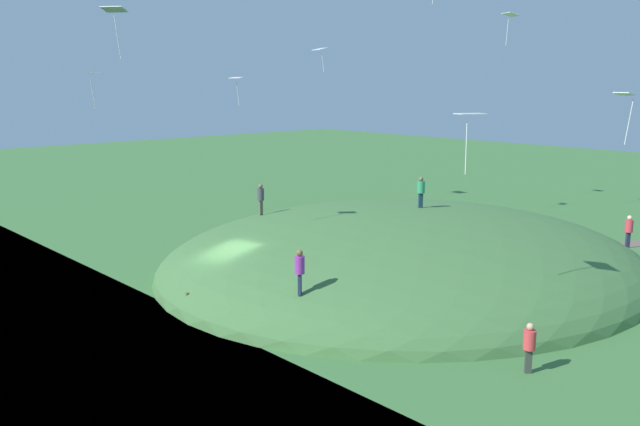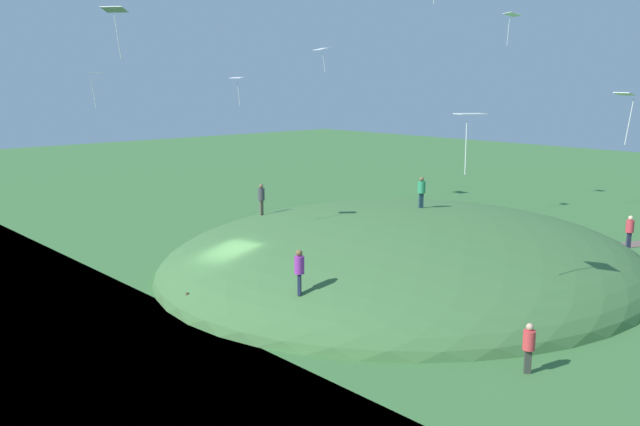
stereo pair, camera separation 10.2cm
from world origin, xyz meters
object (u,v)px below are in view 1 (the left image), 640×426
Objects in this scene: kite_4 at (625,99)px; mooring_post at (188,303)px; person_walking_path at (421,188)px; kite_7 at (114,12)px; person_near_shore at (629,227)px; person_with_child at (300,266)px; kite_2 at (237,80)px; kite_0 at (320,50)px; kite_9 at (470,117)px; kite_11 at (95,75)px; kite_5 at (511,16)px; person_watching_kites at (529,342)px; person_on_hilltop at (261,195)px.

kite_4 is 2.14× the size of mooring_post.
kite_7 reaches higher than person_walking_path.
person_near_shore reaches higher than mooring_post.
mooring_post is (-12.28, 12.57, -8.65)m from kite_4.
kite_7 reaches higher than kite_4.
person_with_child is 1.01× the size of kite_2.
kite_0 reaches higher than person_walking_path.
kite_4 reaches higher than mooring_post.
kite_9 is (7.28, -13.07, -4.16)m from kite_7.
kite_11 is (2.14, 7.00, -2.53)m from kite_7.
person_watching_kites is at bearing -145.06° from kite_5.
kite_5 reaches higher than mooring_post.
kite_4 is 21.10m from kite_7.
person_near_shore is 24.64m from kite_2.
person_with_child is at bearing -123.62° from person_on_hilltop.
person_walking_path is at bearing -40.30° from kite_11.
kite_11 is at bearing 165.61° from person_walking_path.
person_on_hilltop is 11.52m from mooring_post.
mooring_post is at bearing -157.00° from person_walking_path.
kite_0 is (6.45, 15.33, 8.18)m from person_walking_path.
kite_5 is at bearing 38.24° from person_walking_path.
kite_11 reaches higher than person_with_child.
kite_0 is 10.93m from kite_2.
kite_0 is (-1.42, 23.54, 10.22)m from person_near_shore.
kite_2 is 18.28m from mooring_post.
mooring_post is at bearing -96.82° from kite_11.
person_watching_kites is 1.00× the size of kite_2.
kite_0 is 14.07m from kite_5.
person_walking_path is at bearing -112.82° from kite_0.
kite_2 reaches higher than kite_4.
kite_9 is (-5.87, 3.04, -0.60)m from kite_4.
person_on_hilltop is at bearing -158.33° from person_with_child.
kite_11 is (-13.30, 11.28, 6.16)m from person_walking_path.
kite_11 is (-5.15, 20.07, 1.63)m from kite_9.
person_watching_kites is at bearing -176.16° from kite_4.
mooring_post is at bearing -133.87° from kite_2.
kite_9 reaches higher than person_with_child.
kite_2 is (-10.17, -3.31, -2.25)m from kite_0.
person_with_child is (-12.45, -4.19, -1.27)m from person_walking_path.
kite_4 reaches higher than person_near_shore.
kite_7 reaches higher than kite_11.
person_watching_kites is at bearing -79.97° from kite_11.
kite_0 reaches higher than person_with_child.
person_on_hilltop is at bearing 123.04° from person_watching_kites.
person_near_shore is at bearing -51.83° from person_on_hilltop.
kite_2 is at bearing -161.95° from kite_0.
person_walking_path reaches higher than person_with_child.
kite_5 is (14.59, 14.52, 5.05)m from kite_4.
kite_7 is 7.74m from kite_11.
kite_7 reaches higher than person_near_shore.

